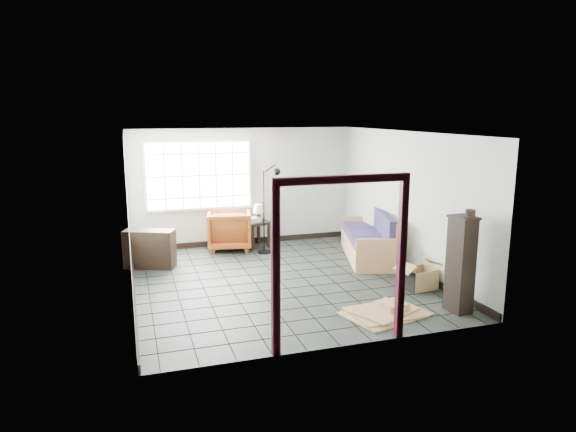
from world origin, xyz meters
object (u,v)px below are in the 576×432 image
object	(u,v)px
tall_shelf	(461,264)
futon_sofa	(371,241)
side_table	(256,226)
armchair	(229,228)

from	to	relation	value
tall_shelf	futon_sofa	bearing A→B (deg)	83.18
futon_sofa	side_table	bearing A→B (deg)	159.15
futon_sofa	side_table	size ratio (longest dim) A/B	3.53
armchair	futon_sofa	bearing A→B (deg)	160.38
armchair	tall_shelf	world-z (taller)	tall_shelf
futon_sofa	side_table	distance (m)	2.58
armchair	side_table	world-z (taller)	armchair
futon_sofa	armchair	size ratio (longest dim) A/B	2.49
side_table	tall_shelf	xyz separation A→B (m)	(1.99, -4.58, 0.27)
side_table	tall_shelf	world-z (taller)	tall_shelf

